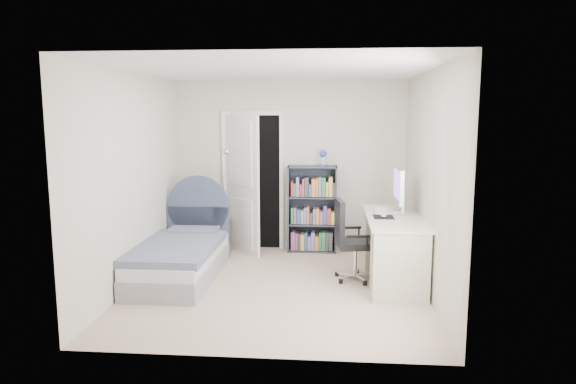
# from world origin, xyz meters

# --- Properties ---
(room_shell) EXTENTS (3.50, 3.70, 2.60)m
(room_shell) POSITION_xyz_m (0.00, 0.00, 1.25)
(room_shell) COLOR tan
(room_shell) RESTS_ON ground
(door) EXTENTS (0.92, 0.62, 2.06)m
(door) POSITION_xyz_m (-0.63, 1.59, 1.03)
(door) COLOR black
(door) RESTS_ON ground
(bed) EXTENTS (0.91, 1.90, 1.17)m
(bed) POSITION_xyz_m (-1.24, 0.30, 0.27)
(bed) COLOR gray
(bed) RESTS_ON ground
(nightstand) EXTENTS (0.41, 0.41, 0.60)m
(nightstand) POSITION_xyz_m (-1.10, 1.59, 0.40)
(nightstand) COLOR tan
(nightstand) RESTS_ON ground
(floor_lamp) EXTENTS (0.22, 0.22, 1.53)m
(floor_lamp) POSITION_xyz_m (-0.91, 1.44, 0.63)
(floor_lamp) COLOR silver
(floor_lamp) RESTS_ON ground
(bookcase) EXTENTS (0.71, 0.30, 1.51)m
(bookcase) POSITION_xyz_m (0.35, 1.64, 0.59)
(bookcase) COLOR #373F4C
(bookcase) RESTS_ON ground
(desk) EXTENTS (0.66, 1.64, 1.35)m
(desk) POSITION_xyz_m (1.37, 0.35, 0.44)
(desk) COLOR beige
(desk) RESTS_ON ground
(office_chair) EXTENTS (0.53, 0.55, 0.99)m
(office_chair) POSITION_xyz_m (0.84, 0.33, 0.55)
(office_chair) COLOR silver
(office_chair) RESTS_ON ground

